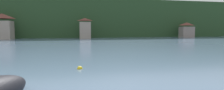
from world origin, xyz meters
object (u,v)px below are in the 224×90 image
Objects in this scene: shore_building_west at (3,27)px; shore_building_central at (187,30)px; mooring_buoy_near at (80,69)px; shore_building_westcentral at (85,29)px.

shore_building_central is at bearing -0.60° from shore_building_west.
shore_building_west reaches higher than shore_building_central.
shore_building_west is 80.94m from shore_building_central.
shore_building_central is 79.24m from mooring_buoy_near.
mooring_buoy_near is at bearing -93.73° from shore_building_westcentral.
mooring_buoy_near is (-3.84, -58.96, -4.24)m from shore_building_westcentral.
shore_building_westcentral is (32.37, -1.22, -0.71)m from shore_building_west.
shore_building_westcentral reaches higher than mooring_buoy_near.
mooring_buoy_near is (28.53, -60.18, -4.95)m from shore_building_west.
shore_building_westcentral is 48.56m from shore_building_central.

